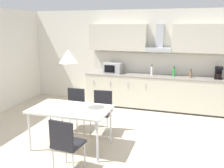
# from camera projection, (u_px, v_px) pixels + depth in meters

# --- Properties ---
(ground_plane) EXTENTS (8.58, 8.49, 0.02)m
(ground_plane) POSITION_uv_depth(u_px,v_px,m) (90.00, 145.00, 4.66)
(ground_plane) COLOR beige
(wall_back) EXTENTS (6.87, 0.10, 2.60)m
(wall_back) POSITION_uv_depth(u_px,v_px,m) (128.00, 57.00, 7.04)
(wall_back) COLOR silver
(wall_back) RESTS_ON ground_plane
(kitchen_counter) EXTENTS (3.81, 0.67, 0.90)m
(kitchen_counter) POSITION_uv_depth(u_px,v_px,m) (156.00, 92.00, 6.63)
(kitchen_counter) COLOR #333333
(kitchen_counter) RESTS_ON ground_plane
(backsplash_tile) EXTENTS (3.79, 0.02, 0.54)m
(backsplash_tile) POSITION_uv_depth(u_px,v_px,m) (159.00, 64.00, 6.76)
(backsplash_tile) COLOR silver
(backsplash_tile) RESTS_ON kitchen_counter
(upper_wall_cabinets) EXTENTS (3.79, 0.40, 0.70)m
(upper_wall_cabinets) POSITION_uv_depth(u_px,v_px,m) (159.00, 38.00, 6.46)
(upper_wall_cabinets) COLOR beige
(microwave) EXTENTS (0.48, 0.35, 0.28)m
(microwave) POSITION_uv_depth(u_px,v_px,m) (113.00, 68.00, 6.85)
(microwave) COLOR #ADADB2
(microwave) RESTS_ON kitchen_counter
(coffee_maker) EXTENTS (0.18, 0.19, 0.30)m
(coffee_maker) POSITION_uv_depth(u_px,v_px,m) (219.00, 73.00, 6.09)
(coffee_maker) COLOR black
(coffee_maker) RESTS_ON kitchen_counter
(bottle_brown) EXTENTS (0.07, 0.07, 0.21)m
(bottle_brown) POSITION_uv_depth(u_px,v_px,m) (191.00, 74.00, 6.26)
(bottle_brown) COLOR brown
(bottle_brown) RESTS_ON kitchen_counter
(bottle_green) EXTENTS (0.06, 0.06, 0.25)m
(bottle_green) POSITION_uv_depth(u_px,v_px,m) (174.00, 72.00, 6.42)
(bottle_green) COLOR green
(bottle_green) RESTS_ON kitchen_counter
(bottle_white) EXTENTS (0.06, 0.06, 0.28)m
(bottle_white) POSITION_uv_depth(u_px,v_px,m) (152.00, 71.00, 6.58)
(bottle_white) COLOR white
(bottle_white) RESTS_ON kitchen_counter
(dining_table) EXTENTS (1.39, 0.82, 0.75)m
(dining_table) POSITION_uv_depth(u_px,v_px,m) (71.00, 111.00, 4.41)
(dining_table) COLOR silver
(dining_table) RESTS_ON ground_plane
(chair_far_left) EXTENTS (0.41, 0.41, 0.87)m
(chair_far_left) POSITION_uv_depth(u_px,v_px,m) (74.00, 105.00, 5.27)
(chair_far_left) COLOR black
(chair_far_left) RESTS_ON ground_plane
(chair_far_right) EXTENTS (0.43, 0.43, 0.87)m
(chair_far_right) POSITION_uv_depth(u_px,v_px,m) (102.00, 108.00, 5.09)
(chair_far_right) COLOR black
(chair_far_right) RESTS_ON ground_plane
(chair_near_right) EXTENTS (0.44, 0.44, 0.87)m
(chair_near_right) POSITION_uv_depth(u_px,v_px,m) (65.00, 141.00, 3.62)
(chair_near_right) COLOR black
(chair_near_right) RESTS_ON ground_plane
(pendant_lamp) EXTENTS (0.32, 0.32, 0.22)m
(pendant_lamp) POSITION_uv_depth(u_px,v_px,m) (68.00, 56.00, 4.19)
(pendant_lamp) COLOR silver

